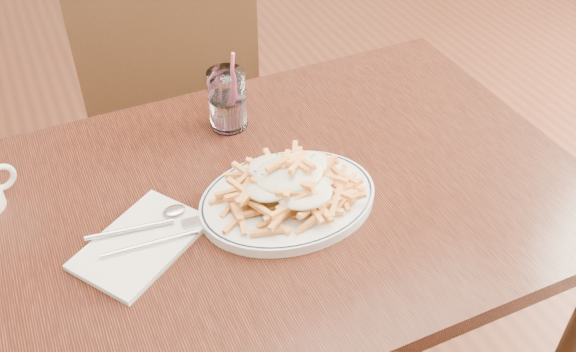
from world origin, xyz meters
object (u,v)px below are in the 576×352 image
table (277,221)px  loaded_fries (288,180)px  fries_plate (288,200)px  water_glass (228,103)px  chair_far (167,72)px

table → loaded_fries: (0.00, -0.04, 0.14)m
fries_plate → water_glass: water_glass is taller
chair_far → water_glass: (0.00, -0.53, 0.22)m
water_glass → fries_plate: bearing=-87.8°
loaded_fries → water_glass: 0.29m
loaded_fries → water_glass: (-0.01, 0.29, -0.00)m
table → water_glass: (-0.01, 0.24, 0.14)m
table → loaded_fries: bearing=-83.4°
fries_plate → water_glass: size_ratio=2.16×
chair_far → table: bearing=-89.2°
loaded_fries → water_glass: water_glass is taller
loaded_fries → fries_plate: bearing=0.0°
chair_far → loaded_fries: 0.85m
loaded_fries → water_glass: size_ratio=1.56×
table → chair_far: 0.78m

